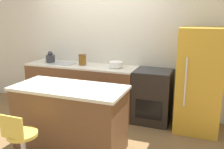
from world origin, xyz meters
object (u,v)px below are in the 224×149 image
(refrigerator, at_px, (199,80))
(kettle, at_px, (50,58))
(stool_chair, at_px, (22,145))
(mixing_bowl, at_px, (116,64))
(oven_range, at_px, (153,96))

(refrigerator, relative_size, kettle, 7.52)
(stool_chair, bearing_deg, mixing_bowl, 78.39)
(refrigerator, bearing_deg, mixing_bowl, 177.27)
(stool_chair, xyz_separation_m, mixing_bowl, (0.43, 2.08, 0.60))
(oven_range, distance_m, stool_chair, 2.35)
(refrigerator, xyz_separation_m, kettle, (-2.86, 0.07, 0.18))
(refrigerator, bearing_deg, stool_chair, -133.06)
(oven_range, xyz_separation_m, kettle, (-2.10, 0.02, 0.56))
(oven_range, xyz_separation_m, mixing_bowl, (-0.70, 0.02, 0.52))
(oven_range, distance_m, refrigerator, 0.84)
(refrigerator, distance_m, mixing_bowl, 1.46)
(kettle, relative_size, mixing_bowl, 0.88)
(oven_range, bearing_deg, refrigerator, -3.58)
(refrigerator, bearing_deg, kettle, 178.61)
(refrigerator, bearing_deg, oven_range, 176.42)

